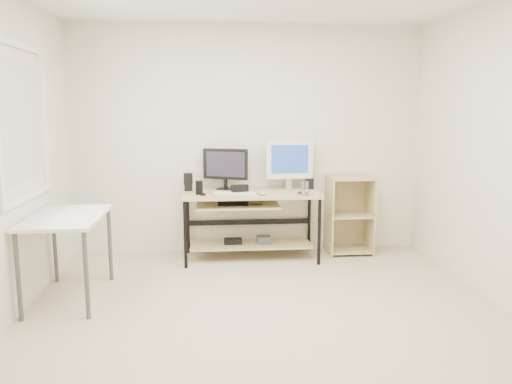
{
  "coord_description": "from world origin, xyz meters",
  "views": [
    {
      "loc": [
        -0.4,
        -3.73,
        1.66
      ],
      "look_at": [
        0.03,
        1.3,
        0.81
      ],
      "focal_mm": 35.0,
      "sensor_mm": 36.0,
      "label": 1
    }
  ],
  "objects_px": {
    "desk": "(249,211)",
    "black_monitor": "(225,167)",
    "side_table": "(67,224)",
    "white_imac": "(289,160)",
    "shelf_unit": "(349,214)",
    "audio_controller": "(199,188)"
  },
  "relations": [
    {
      "from": "desk",
      "to": "black_monitor",
      "type": "distance_m",
      "value": 0.56
    },
    {
      "from": "side_table",
      "to": "white_imac",
      "type": "distance_m",
      "value": 2.5
    },
    {
      "from": "black_monitor",
      "to": "white_imac",
      "type": "height_order",
      "value": "white_imac"
    },
    {
      "from": "desk",
      "to": "white_imac",
      "type": "distance_m",
      "value": 0.75
    },
    {
      "from": "white_imac",
      "to": "shelf_unit",
      "type": "bearing_deg",
      "value": -6.19
    },
    {
      "from": "desk",
      "to": "audio_controller",
      "type": "bearing_deg",
      "value": -170.74
    },
    {
      "from": "black_monitor",
      "to": "desk",
      "type": "bearing_deg",
      "value": -12.36
    },
    {
      "from": "black_monitor",
      "to": "shelf_unit",
      "type": "bearing_deg",
      "value": 20.66
    },
    {
      "from": "white_imac",
      "to": "black_monitor",
      "type": "bearing_deg",
      "value": 177.94
    },
    {
      "from": "side_table",
      "to": "shelf_unit",
      "type": "bearing_deg",
      "value": 23.33
    },
    {
      "from": "shelf_unit",
      "to": "black_monitor",
      "type": "relative_size",
      "value": 1.8
    },
    {
      "from": "desk",
      "to": "audio_controller",
      "type": "xyz_separation_m",
      "value": [
        -0.54,
        -0.09,
        0.29
      ]
    },
    {
      "from": "side_table",
      "to": "audio_controller",
      "type": "relative_size",
      "value": 6.61
    },
    {
      "from": "desk",
      "to": "side_table",
      "type": "bearing_deg",
      "value": -147.35
    },
    {
      "from": "side_table",
      "to": "audio_controller",
      "type": "height_order",
      "value": "audio_controller"
    },
    {
      "from": "desk",
      "to": "black_monitor",
      "type": "height_order",
      "value": "black_monitor"
    },
    {
      "from": "black_monitor",
      "to": "audio_controller",
      "type": "relative_size",
      "value": 3.3
    },
    {
      "from": "desk",
      "to": "shelf_unit",
      "type": "distance_m",
      "value": 1.19
    },
    {
      "from": "audio_controller",
      "to": "side_table",
      "type": "bearing_deg",
      "value": -140.4
    },
    {
      "from": "shelf_unit",
      "to": "black_monitor",
      "type": "distance_m",
      "value": 1.53
    },
    {
      "from": "white_imac",
      "to": "audio_controller",
      "type": "relative_size",
      "value": 3.78
    },
    {
      "from": "desk",
      "to": "audio_controller",
      "type": "distance_m",
      "value": 0.62
    }
  ]
}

